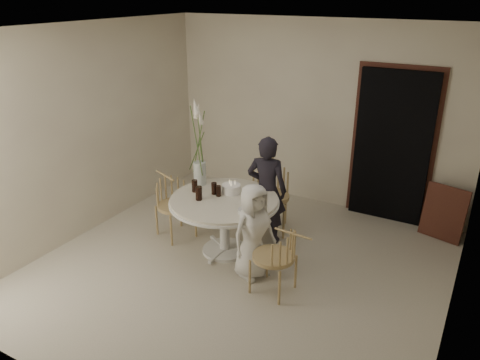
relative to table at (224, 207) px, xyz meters
The scene contains 18 objects.
ground 0.75m from the table, 35.54° to the right, with size 4.50×4.50×0.00m, color beige.
room_shell 1.09m from the table, 35.54° to the right, with size 4.50×4.50×4.50m.
doorway 2.49m from the table, 52.29° to the left, with size 1.00×0.10×2.10m, color black.
door_trim 2.53m from the table, 52.85° to the left, with size 1.12×0.03×2.22m, color #50281B.
table is the anchor object (origin of this frame).
picture_frame 2.87m from the table, 36.47° to the left, with size 0.54×0.04×0.72m, color #50281B.
chair_far 0.92m from the table, 78.64° to the left, with size 0.63×0.65×0.92m.
chair_right 1.09m from the table, 24.69° to the right, with size 0.50×0.46×0.79m.
chair_left 0.88m from the table, behind, with size 0.58×0.56×0.81m.
girl 0.61m from the table, 59.33° to the left, with size 0.51×0.34×1.41m, color black.
boy 0.62m from the table, 27.23° to the right, with size 0.55×0.36×1.12m, color silver.
birthday_cake 0.25m from the table, 92.11° to the left, with size 0.23×0.23×0.16m.
cola_tumbler_a 0.21m from the table, 165.21° to the left, with size 0.06×0.06×0.13m, color black.
cola_tumbler_b 0.36m from the table, 143.14° to the right, with size 0.08×0.08×0.17m, color black.
cola_tumbler_c 0.46m from the table, behind, with size 0.07×0.07×0.15m, color black.
cola_tumbler_d 0.26m from the table, 163.56° to the left, with size 0.07×0.07×0.15m, color black.
plate_stack 0.49m from the table, 27.24° to the right, with size 0.18×0.18×0.05m, color silver.
flower_vase 0.75m from the table, 155.59° to the left, with size 0.16×0.16×1.12m.
Camera 1 is at (2.31, -4.09, 3.07)m, focal length 35.00 mm.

